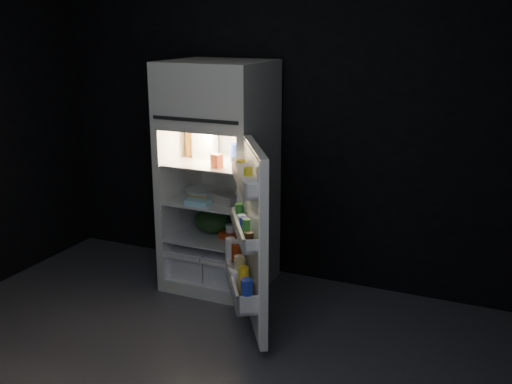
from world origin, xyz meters
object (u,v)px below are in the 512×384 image
at_px(yogurt_tray, 237,236).
at_px(egg_carton, 223,198).
at_px(refrigerator, 220,168).
at_px(milk_jug, 205,142).
at_px(fridge_door, 250,241).

bearing_deg(yogurt_tray, egg_carton, -138.31).
distance_m(refrigerator, yogurt_tray, 0.54).
height_order(refrigerator, milk_jug, refrigerator).
bearing_deg(milk_jug, refrigerator, -16.36).
xyz_separation_m(egg_carton, yogurt_tray, (0.09, 0.06, -0.31)).
relative_size(fridge_door, egg_carton, 4.39).
distance_m(fridge_door, egg_carton, 0.73).
height_order(fridge_door, yogurt_tray, fridge_door).
xyz_separation_m(fridge_door, milk_jug, (-0.71, 0.71, 0.47)).
distance_m(milk_jug, egg_carton, 0.48).
distance_m(refrigerator, fridge_door, 0.94).
height_order(refrigerator, egg_carton, refrigerator).
xyz_separation_m(refrigerator, milk_jug, (-0.14, 0.02, 0.19)).
bearing_deg(milk_jug, egg_carton, -43.44).
bearing_deg(fridge_door, milk_jug, 135.09).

